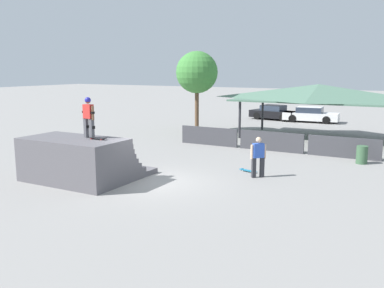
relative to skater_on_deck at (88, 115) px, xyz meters
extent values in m
plane|color=gray|center=(2.31, 0.88, -2.66)|extent=(160.00, 160.00, 0.00)
cube|color=#565459|center=(-0.48, 0.46, -2.55)|extent=(4.15, 3.90, 0.22)
cube|color=#565459|center=(-0.48, 0.04, -2.34)|extent=(4.15, 3.06, 0.22)
cube|color=#565459|center=(-0.48, -0.11, -2.12)|extent=(4.15, 2.75, 0.22)
cube|color=#565459|center=(-0.48, -0.22, -1.90)|extent=(4.15, 2.54, 0.22)
cube|color=#565459|center=(-0.48, -0.29, -1.68)|extent=(4.15, 2.40, 0.22)
cube|color=#565459|center=(-0.48, -0.35, -1.47)|extent=(4.15, 2.29, 0.22)
cube|color=#565459|center=(-0.48, -0.38, -1.25)|extent=(4.15, 2.22, 0.22)
cube|color=#565459|center=(-0.48, -0.40, -1.03)|extent=(4.15, 2.18, 0.22)
cylinder|color=silver|center=(-0.48, 0.67, -0.96)|extent=(4.07, 0.07, 0.07)
cube|color=#4C4C51|center=(0.17, -0.02, -0.54)|extent=(0.16, 0.16, 0.77)
cube|color=black|center=(0.17, 0.00, -0.49)|extent=(0.20, 0.15, 0.11)
cube|color=#4C4C51|center=(-0.17, 0.02, -0.54)|extent=(0.16, 0.16, 0.77)
cube|color=black|center=(-0.16, 0.05, -0.49)|extent=(0.20, 0.15, 0.11)
cube|color=red|center=(0.00, 0.00, 0.12)|extent=(0.44, 0.26, 0.55)
cylinder|color=brown|center=(0.26, -0.04, 0.08)|extent=(0.12, 0.12, 0.55)
cylinder|color=black|center=(0.26, -0.04, 0.09)|extent=(0.17, 0.17, 0.08)
cylinder|color=brown|center=(-0.26, 0.03, 0.08)|extent=(0.12, 0.12, 0.55)
cylinder|color=black|center=(-0.26, 0.03, 0.09)|extent=(0.17, 0.17, 0.08)
sphere|color=brown|center=(0.00, 0.00, 0.54)|extent=(0.21, 0.21, 0.21)
sphere|color=#232399|center=(0.00, 0.00, 0.56)|extent=(0.24, 0.24, 0.24)
cylinder|color=red|center=(0.76, -0.06, -0.90)|extent=(0.05, 0.03, 0.05)
cylinder|color=red|center=(0.77, -0.20, -0.90)|extent=(0.05, 0.03, 0.05)
cylinder|color=red|center=(0.30, -0.09, -0.90)|extent=(0.05, 0.03, 0.05)
cylinder|color=red|center=(0.30, -0.23, -0.90)|extent=(0.05, 0.03, 0.05)
cube|color=black|center=(0.53, -0.15, -0.86)|extent=(0.77, 0.25, 0.02)
cube|color=black|center=(0.88, -0.13, -0.84)|extent=(0.10, 0.21, 0.02)
cube|color=#2D2D33|center=(5.52, 3.63, -2.25)|extent=(0.22, 0.22, 0.83)
cube|color=#2D2D33|center=(5.79, 3.87, -2.25)|extent=(0.22, 0.22, 0.83)
cube|color=blue|center=(5.66, 3.75, -1.53)|extent=(0.48, 0.47, 0.59)
cylinder|color=beige|center=(5.45, 3.56, -1.58)|extent=(0.16, 0.16, 0.59)
cylinder|color=beige|center=(5.86, 3.94, -1.58)|extent=(0.16, 0.16, 0.59)
sphere|color=beige|center=(5.66, 3.75, -1.09)|extent=(0.23, 0.23, 0.23)
cylinder|color=silver|center=(4.71, 4.43, -2.64)|extent=(0.06, 0.04, 0.05)
cylinder|color=silver|center=(4.75, 4.56, -2.64)|extent=(0.06, 0.04, 0.05)
cylinder|color=silver|center=(5.20, 4.30, -2.64)|extent=(0.06, 0.04, 0.05)
cylinder|color=silver|center=(5.24, 4.43, -2.64)|extent=(0.06, 0.04, 0.05)
cube|color=teal|center=(4.98, 4.43, -2.60)|extent=(0.84, 0.40, 0.02)
cube|color=teal|center=(4.62, 4.53, -2.58)|extent=(0.15, 0.22, 0.02)
cube|color=#3D3D42|center=(0.49, 9.54, -2.14)|extent=(3.56, 0.12, 1.05)
cube|color=#3D3D42|center=(4.28, 9.54, -2.14)|extent=(3.56, 0.12, 1.05)
cube|color=#3D3D42|center=(8.07, 9.54, -2.14)|extent=(3.56, 0.12, 1.05)
cylinder|color=#2D2D33|center=(1.05, 12.82, -1.48)|extent=(0.16, 0.16, 2.37)
cylinder|color=#2D2D33|center=(1.05, 17.13, -1.48)|extent=(0.16, 0.16, 2.37)
cube|color=#4C705B|center=(5.48, 14.97, -0.24)|extent=(10.42, 5.06, 0.10)
pyramid|color=#4C705B|center=(5.48, 14.97, 0.30)|extent=(10.21, 4.96, 0.99)
cylinder|color=brown|center=(-2.67, 13.90, -1.10)|extent=(0.28, 0.28, 3.12)
sphere|color=#3D7F38|center=(-2.67, 13.90, 1.51)|extent=(2.91, 2.91, 2.91)
cylinder|color=#385B3D|center=(9.05, 8.56, -2.24)|extent=(0.52, 0.52, 0.85)
cube|color=black|center=(-0.16, 23.56, -2.18)|extent=(4.39, 2.40, 0.62)
cube|color=#283342|center=(-0.26, 23.58, -1.64)|extent=(2.14, 1.75, 0.46)
cube|color=black|center=(-0.26, 23.58, -1.41)|extent=(2.05, 1.70, 0.04)
cylinder|color=black|center=(1.23, 24.11, -2.34)|extent=(0.66, 0.31, 0.64)
cylinder|color=black|center=(0.96, 22.58, -2.34)|extent=(0.66, 0.31, 0.64)
cylinder|color=black|center=(-1.27, 24.55, -2.34)|extent=(0.66, 0.31, 0.64)
cylinder|color=black|center=(-1.54, 23.01, -2.34)|extent=(0.66, 0.31, 0.64)
cube|color=silver|center=(3.08, 23.35, -2.18)|extent=(4.58, 2.07, 0.62)
cube|color=#283342|center=(2.97, 23.35, -1.64)|extent=(2.17, 1.61, 0.46)
cube|color=silver|center=(2.97, 23.35, -1.41)|extent=(2.07, 1.57, 0.04)
cylinder|color=black|center=(4.38, 24.25, -2.34)|extent=(0.65, 0.25, 0.64)
cylinder|color=black|center=(4.50, 22.67, -2.34)|extent=(0.65, 0.25, 0.64)
cylinder|color=black|center=(1.67, 24.03, -2.34)|extent=(0.65, 0.25, 0.64)
cylinder|color=black|center=(1.79, 22.46, -2.34)|extent=(0.65, 0.25, 0.64)
camera|label=1|loc=(11.58, -12.59, 1.78)|focal=40.00mm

